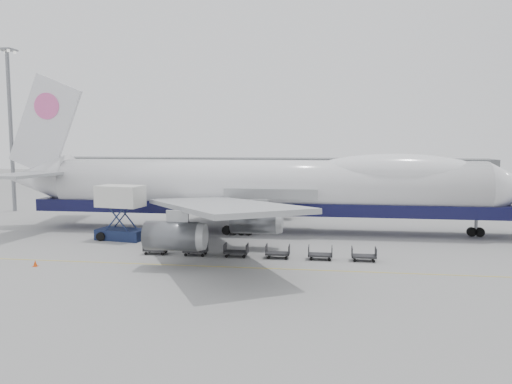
# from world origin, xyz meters

# --- Properties ---
(ground) EXTENTS (260.00, 260.00, 0.00)m
(ground) POSITION_xyz_m (0.00, 0.00, 0.00)
(ground) COLOR gray
(ground) RESTS_ON ground
(apron_line) EXTENTS (60.00, 0.15, 0.01)m
(apron_line) POSITION_xyz_m (0.00, -6.00, 0.01)
(apron_line) COLOR gold
(apron_line) RESTS_ON ground
(hangar) EXTENTS (110.00, 8.00, 7.00)m
(hangar) POSITION_xyz_m (-10.00, 70.00, 3.50)
(hangar) COLOR slate
(hangar) RESTS_ON ground
(floodlight_mast) EXTENTS (2.40, 2.40, 25.43)m
(floodlight_mast) POSITION_xyz_m (-42.00, 24.00, 14.27)
(floodlight_mast) COLOR slate
(floodlight_mast) RESTS_ON ground
(airliner) EXTENTS (67.00, 55.30, 19.98)m
(airliner) POSITION_xyz_m (0.64, 12.00, 5.62)
(airliner) COLOR white
(airliner) RESTS_ON ground
(catering_truck) EXTENTS (5.87, 4.47, 6.21)m
(catering_truck) POSITION_xyz_m (-15.72, 4.52, 3.46)
(catering_truck) COLOR #162043
(catering_truck) RESTS_ON ground
(traffic_cone) EXTENTS (0.41, 0.41, 0.60)m
(traffic_cone) POSITION_xyz_m (-18.47, -8.22, 0.28)
(traffic_cone) COLOR #DB440B
(traffic_cone) RESTS_ON ground
(dolly_0) EXTENTS (2.30, 1.35, 1.30)m
(dolly_0) POSITION_xyz_m (-9.34, -1.96, 0.53)
(dolly_0) COLOR #2D2D30
(dolly_0) RESTS_ON ground
(dolly_1) EXTENTS (2.30, 1.35, 1.30)m
(dolly_1) POSITION_xyz_m (-5.26, -1.96, 0.53)
(dolly_1) COLOR #2D2D30
(dolly_1) RESTS_ON ground
(dolly_2) EXTENTS (2.30, 1.35, 1.30)m
(dolly_2) POSITION_xyz_m (-1.18, -1.96, 0.53)
(dolly_2) COLOR #2D2D30
(dolly_2) RESTS_ON ground
(dolly_3) EXTENTS (2.30, 1.35, 1.30)m
(dolly_3) POSITION_xyz_m (2.90, -1.96, 0.53)
(dolly_3) COLOR #2D2D30
(dolly_3) RESTS_ON ground
(dolly_4) EXTENTS (2.30, 1.35, 1.30)m
(dolly_4) POSITION_xyz_m (6.98, -1.96, 0.53)
(dolly_4) COLOR #2D2D30
(dolly_4) RESTS_ON ground
(dolly_5) EXTENTS (2.30, 1.35, 1.30)m
(dolly_5) POSITION_xyz_m (11.06, -1.96, 0.53)
(dolly_5) COLOR #2D2D30
(dolly_5) RESTS_ON ground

